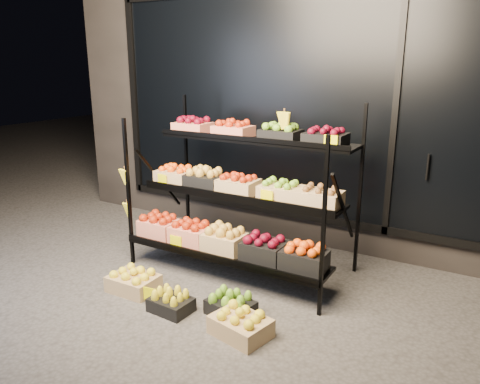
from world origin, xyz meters
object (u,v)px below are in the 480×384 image
Objects in this scene: floor_crate_left at (133,281)px; display_rack at (237,194)px; floor_crate_midleft at (171,302)px; floor_crate_midright at (241,324)px.

display_rack is at bearing 55.84° from floor_crate_left.
floor_crate_midright is (0.68, -0.01, 0.01)m from floor_crate_midleft.
display_rack is 1.22m from floor_crate_midleft.
display_rack is 4.48× the size of floor_crate_midright.
display_rack is at bearing 134.29° from floor_crate_midright.
floor_crate_midleft is 0.68m from floor_crate_midright.
floor_crate_midright is (0.62, -1.00, -0.69)m from display_rack.
floor_crate_left is 1.21m from floor_crate_midright.
floor_crate_left is 0.54m from floor_crate_midleft.
display_rack is 6.09× the size of floor_crate_midleft.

